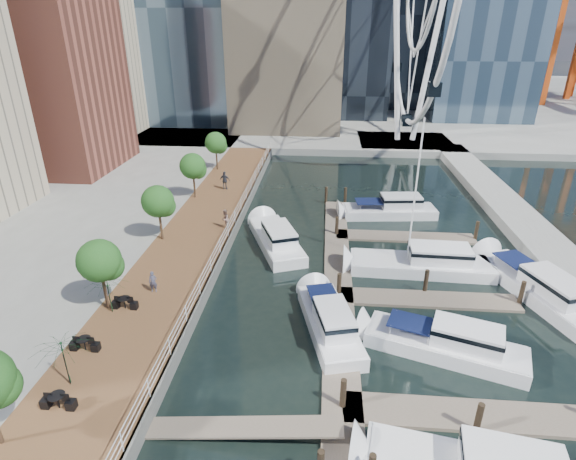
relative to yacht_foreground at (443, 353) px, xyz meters
The scene contains 16 objects.
ground 9.20m from the yacht_foreground, 163.81° to the right, with size 520.00×520.00×0.00m, color black.
boardwalk 21.75m from the yacht_foreground, 145.12° to the left, with size 6.00×60.00×1.00m, color brown.
seawall 19.36m from the yacht_foreground, 140.04° to the left, with size 0.25×60.00×1.00m, color #595954.
land_far 99.83m from the yacht_foreground, 95.08° to the left, with size 200.00×114.00×1.00m, color gray.
breakwater 20.71m from the yacht_foreground, 57.37° to the left, with size 4.00×60.00×1.00m, color gray.
pier 49.71m from the yacht_foreground, 84.04° to the left, with size 14.00×12.00×1.00m, color gray.
railing 19.49m from the yacht_foreground, 140.22° to the left, with size 0.10×60.00×1.05m, color white, non-canonical shape.
floating_docks 7.48m from the yacht_foreground, 96.70° to the left, with size 16.00×34.00×2.60m.
street_trees 23.64m from the yacht_foreground, 150.53° to the left, with size 2.60×42.60×4.60m.
cafe_tables 19.82m from the yacht_foreground, 166.65° to the right, with size 2.50×13.70×0.74m.
yacht_foreground is the anchor object (origin of this frame).
pedestrian_near 18.44m from the yacht_foreground, 169.10° to the left, with size 0.54×0.35×1.48m, color #434359.
pedestrian_mid 20.96m from the yacht_foreground, 137.94° to the left, with size 0.83×0.65×1.71m, color #8F6D63.
pedestrian_far 30.02m from the yacht_foreground, 126.19° to the left, with size 1.16×0.48×1.97m, color #31333E.
moored_yachts 8.33m from the yacht_foreground, 92.81° to the left, with size 25.13×32.92×11.50m.
cafe_seating 20.63m from the yacht_foreground, 160.97° to the right, with size 3.94×17.82×2.63m.
Camera 1 is at (1.74, -18.46, 16.90)m, focal length 28.00 mm.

